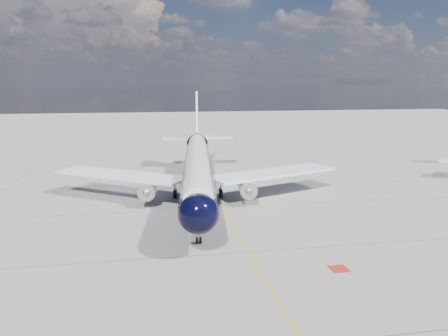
% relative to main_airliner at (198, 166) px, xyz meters
% --- Properties ---
extents(ground, '(320.00, 320.00, 0.00)m').
position_rel_main_airliner_xyz_m(ground, '(2.35, 14.37, -4.36)').
color(ground, gray).
rests_on(ground, ground).
extents(taxiway_centerline, '(0.16, 160.00, 0.01)m').
position_rel_main_airliner_xyz_m(taxiway_centerline, '(2.35, 9.37, -4.36)').
color(taxiway_centerline, '#DCA10B').
rests_on(taxiway_centerline, ground).
extents(red_marking, '(1.60, 1.60, 0.01)m').
position_rel_main_airliner_xyz_m(red_marking, '(9.15, -25.63, -4.36)').
color(red_marking, maroon).
rests_on(red_marking, ground).
extents(main_airliner, '(39.75, 48.66, 14.06)m').
position_rel_main_airliner_xyz_m(main_airliner, '(0.00, 0.00, 0.00)').
color(main_airliner, black).
rests_on(main_airliner, ground).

